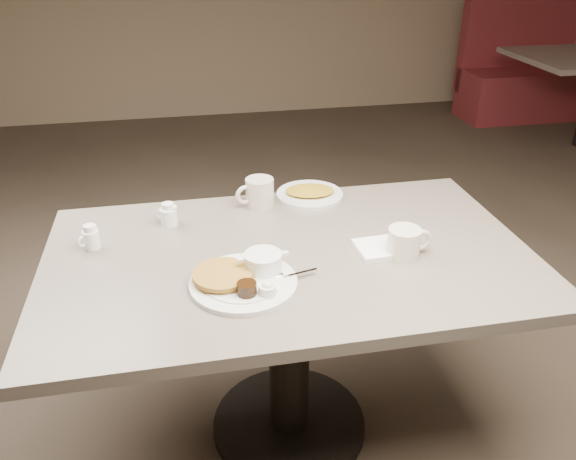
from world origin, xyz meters
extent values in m
cube|color=#4C3F33|center=(0.00, 0.00, -0.01)|extent=(7.00, 8.00, 0.02)
cube|color=slate|center=(0.00, 0.00, 0.73)|extent=(1.50, 0.90, 0.04)
cylinder|color=black|center=(0.00, 0.00, 0.38)|extent=(0.14, 0.14, 0.69)
cylinder|color=black|center=(0.00, 0.00, 0.01)|extent=(0.56, 0.56, 0.03)
cylinder|color=white|center=(-0.16, -0.15, 0.76)|extent=(0.33, 0.33, 0.01)
cylinder|color=white|center=(-0.16, -0.15, 0.77)|extent=(0.25, 0.25, 0.00)
cylinder|color=olive|center=(-0.21, -0.13, 0.77)|extent=(0.19, 0.19, 0.01)
cylinder|color=olive|center=(-0.22, -0.13, 0.78)|extent=(0.19, 0.19, 0.01)
cylinder|color=white|center=(-0.10, -0.11, 0.79)|extent=(0.12, 0.12, 0.05)
cube|color=white|center=(-0.16, -0.11, 0.81)|extent=(0.03, 0.02, 0.01)
cube|color=white|center=(-0.03, -0.10, 0.81)|extent=(0.03, 0.02, 0.01)
ellipsoid|color=white|center=(-0.11, -0.10, 0.81)|extent=(0.05, 0.05, 0.03)
ellipsoid|color=white|center=(-0.08, -0.11, 0.81)|extent=(0.05, 0.05, 0.02)
cylinder|color=black|center=(-0.16, -0.22, 0.78)|extent=(0.06, 0.06, 0.04)
cylinder|color=white|center=(-0.11, -0.23, 0.78)|extent=(0.05, 0.05, 0.03)
ellipsoid|color=#F2EDB7|center=(-0.11, -0.23, 0.79)|extent=(0.03, 0.03, 0.02)
cube|color=silver|center=(0.00, -0.15, 0.77)|extent=(0.12, 0.04, 0.00)
ellipsoid|color=silver|center=(-0.06, -0.14, 0.77)|extent=(0.04, 0.03, 0.01)
cylinder|color=silver|center=(0.34, -0.08, 0.80)|extent=(0.11, 0.11, 0.09)
cylinder|color=#28241F|center=(0.34, -0.08, 0.83)|extent=(0.09, 0.09, 0.01)
torus|color=silver|center=(0.40, -0.08, 0.80)|extent=(0.07, 0.02, 0.07)
cube|color=white|center=(0.29, -0.04, 0.76)|extent=(0.17, 0.14, 0.02)
cylinder|color=beige|center=(-0.04, 0.36, 0.80)|extent=(0.13, 0.13, 0.10)
torus|color=beige|center=(-0.09, 0.34, 0.80)|extent=(0.08, 0.04, 0.07)
cylinder|color=white|center=(-0.60, 0.15, 0.78)|extent=(0.06, 0.06, 0.06)
cylinder|color=white|center=(-0.60, 0.15, 0.82)|extent=(0.05, 0.05, 0.02)
cone|color=white|center=(-0.58, 0.16, 0.82)|extent=(0.02, 0.03, 0.02)
torus|color=white|center=(-0.62, 0.13, 0.79)|extent=(0.03, 0.03, 0.04)
cylinder|color=white|center=(-0.36, 0.26, 0.78)|extent=(0.06, 0.06, 0.06)
cylinder|color=white|center=(-0.36, 0.26, 0.82)|extent=(0.04, 0.04, 0.02)
cone|color=white|center=(-0.34, 0.25, 0.82)|extent=(0.03, 0.03, 0.02)
torus|color=white|center=(-0.39, 0.28, 0.79)|extent=(0.04, 0.03, 0.04)
cylinder|color=silver|center=(0.16, 0.39, 0.76)|extent=(0.28, 0.28, 0.01)
ellipsoid|color=#A98A1E|center=(0.16, 0.39, 0.78)|extent=(0.20, 0.15, 0.02)
cube|color=maroon|center=(3.02, 3.35, 0.23)|extent=(1.33, 0.50, 0.45)
cube|color=maroon|center=(3.02, 3.57, 0.67)|extent=(1.33, 0.14, 0.90)
camera|label=1|loc=(-0.30, -1.48, 1.65)|focal=35.40mm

